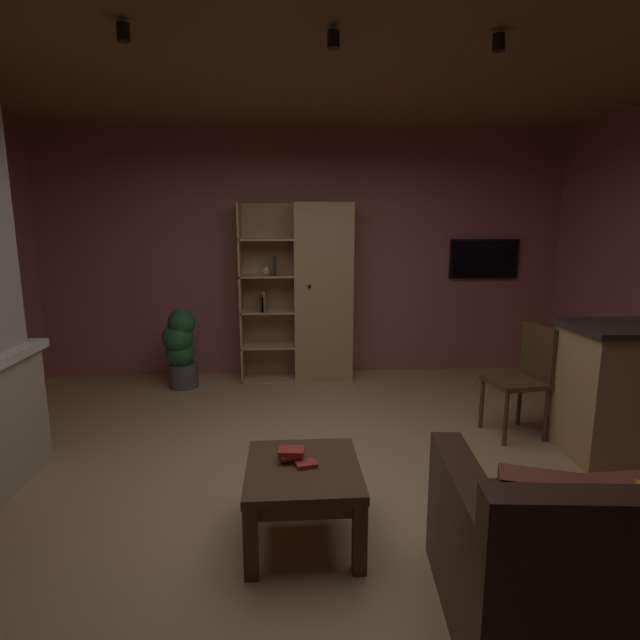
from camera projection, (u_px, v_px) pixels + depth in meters
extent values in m
cube|color=tan|center=(324.00, 485.00, 3.32)|extent=(5.94, 5.26, 0.02)
cube|color=#9E5B56|center=(306.00, 254.00, 5.67)|extent=(6.06, 0.06, 2.79)
cube|color=brown|center=(325.00, 31.00, 2.80)|extent=(5.94, 5.26, 0.02)
cube|color=white|center=(279.00, 274.00, 5.66)|extent=(0.67, 0.01, 0.78)
cube|color=tan|center=(323.00, 293.00, 5.48)|extent=(0.64, 0.38, 1.96)
cube|color=tan|center=(268.00, 291.00, 5.62)|extent=(0.59, 0.02, 1.96)
cube|color=tan|center=(241.00, 294.00, 5.42)|extent=(0.02, 0.38, 1.96)
sphere|color=black|center=(309.00, 287.00, 5.25)|extent=(0.04, 0.04, 0.04)
cube|color=tan|center=(269.00, 378.00, 5.62)|extent=(0.59, 0.38, 0.02)
cube|color=tan|center=(268.00, 345.00, 5.55)|extent=(0.59, 0.38, 0.02)
cube|color=tan|center=(268.00, 311.00, 5.48)|extent=(0.59, 0.38, 0.02)
cube|color=tan|center=(267.00, 276.00, 5.40)|extent=(0.59, 0.38, 0.02)
cube|color=tan|center=(266.00, 240.00, 5.33)|extent=(0.59, 0.38, 0.02)
cube|color=black|center=(275.00, 266.00, 5.33)|extent=(0.03, 0.23, 0.21)
cube|color=black|center=(262.00, 303.00, 5.40)|extent=(0.04, 0.23, 0.17)
cube|color=brown|center=(264.00, 301.00, 5.40)|extent=(0.04, 0.23, 0.23)
sphere|color=beige|center=(266.00, 271.00, 5.39)|extent=(0.10, 0.10, 0.10)
cube|color=#382116|center=(615.00, 579.00, 2.13)|extent=(1.52, 1.08, 0.42)
cube|color=#382116|center=(466.00, 550.00, 2.12)|extent=(0.24, 0.96, 0.67)
cube|color=#AD3D2D|center=(621.00, 539.00, 1.93)|extent=(0.38, 0.21, 0.30)
cube|color=brown|center=(632.00, 514.00, 2.10)|extent=(0.43, 0.18, 0.33)
cube|color=brown|center=(550.00, 517.00, 2.05)|extent=(0.45, 0.29, 0.36)
cube|color=#4C331E|center=(303.00, 470.00, 2.67)|extent=(0.62, 0.68, 0.05)
cube|color=#4C331E|center=(303.00, 481.00, 2.68)|extent=(0.55, 0.61, 0.08)
cube|color=#4C331E|center=(251.00, 543.00, 2.40)|extent=(0.07, 0.07, 0.38)
cube|color=#4C331E|center=(360.00, 538.00, 2.44)|extent=(0.07, 0.07, 0.38)
cube|color=#4C331E|center=(257.00, 481.00, 2.99)|extent=(0.07, 0.07, 0.38)
cube|color=#4C331E|center=(345.00, 478.00, 3.02)|extent=(0.07, 0.07, 0.38)
cube|color=#B22D2D|center=(306.00, 464.00, 2.67)|extent=(0.13, 0.11, 0.02)
cube|color=#B22D2D|center=(290.00, 455.00, 2.72)|extent=(0.14, 0.13, 0.02)
cube|color=#B22D2D|center=(291.00, 451.00, 2.72)|extent=(0.15, 0.12, 0.03)
cube|color=#4C331E|center=(515.00, 381.00, 4.03)|extent=(0.47, 0.47, 0.04)
cube|color=#4C331E|center=(538.00, 352.00, 4.03)|extent=(0.10, 0.40, 0.44)
cylinder|color=#4C331E|center=(482.00, 402.00, 4.21)|extent=(0.04, 0.04, 0.46)
cylinder|color=#4C331E|center=(506.00, 418.00, 3.86)|extent=(0.04, 0.04, 0.46)
cylinder|color=#4C331E|center=(519.00, 399.00, 4.28)|extent=(0.04, 0.04, 0.46)
cylinder|color=#4C331E|center=(546.00, 414.00, 3.94)|extent=(0.04, 0.04, 0.46)
cylinder|color=#4C4C51|center=(184.00, 376.00, 5.31)|extent=(0.31, 0.31, 0.25)
sphere|color=#235B2D|center=(180.00, 353.00, 5.28)|extent=(0.31, 0.31, 0.31)
sphere|color=#235B2D|center=(178.00, 338.00, 5.21)|extent=(0.32, 0.32, 0.32)
sphere|color=#235B2D|center=(181.00, 322.00, 5.18)|extent=(0.29, 0.29, 0.29)
cube|color=black|center=(484.00, 259.00, 5.76)|extent=(0.81, 0.05, 0.46)
cube|color=black|center=(485.00, 259.00, 5.74)|extent=(0.77, 0.01, 0.42)
cylinder|color=black|center=(123.00, 33.00, 2.61)|extent=(0.07, 0.07, 0.09)
cylinder|color=black|center=(333.00, 40.00, 2.71)|extent=(0.07, 0.07, 0.09)
cylinder|color=black|center=(499.00, 43.00, 2.75)|extent=(0.07, 0.07, 0.09)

